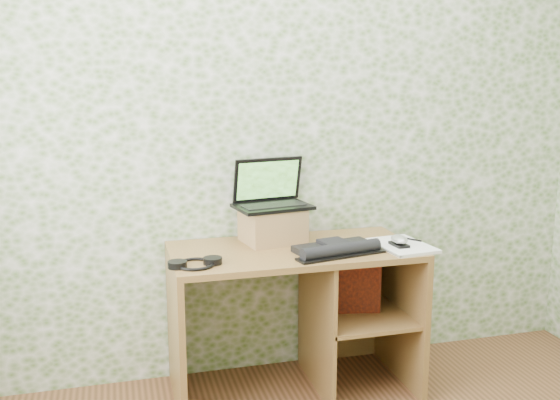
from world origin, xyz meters
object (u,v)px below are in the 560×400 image
object	(u,v)px
desk	(307,297)
laptop	(271,196)
keyboard	(337,248)
notepad	(402,246)
riser	(273,225)

from	to	relation	value
desk	laptop	xyz separation A→B (m)	(-0.15, 0.16, 0.50)
laptop	keyboard	distance (m)	0.45
desk	notepad	xyz separation A→B (m)	(0.44, -0.15, 0.28)
desk	laptop	world-z (taller)	laptop
laptop	notepad	distance (m)	0.70
desk	riser	bearing A→B (deg)	141.92
desk	notepad	world-z (taller)	notepad
laptop	notepad	bearing A→B (deg)	-36.84
laptop	keyboard	world-z (taller)	laptop
riser	notepad	bearing A→B (deg)	-24.16
notepad	laptop	bearing A→B (deg)	146.35
desk	keyboard	world-z (taller)	keyboard
notepad	keyboard	bearing A→B (deg)	175.58
riser	laptop	size ratio (longest dim) A/B	0.72
riser	laptop	bearing A→B (deg)	90.00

